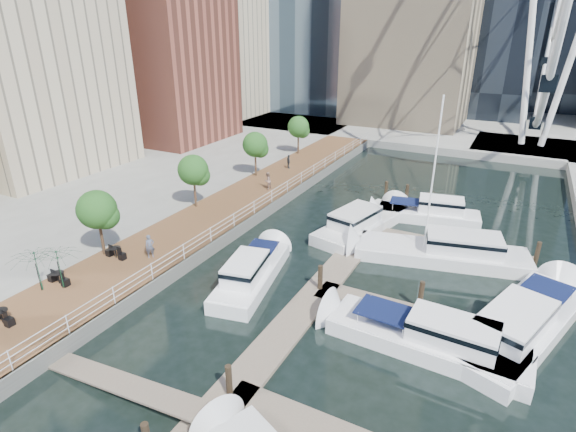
# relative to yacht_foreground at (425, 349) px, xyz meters

# --- Properties ---
(ground) EXTENTS (520.00, 520.00, 0.00)m
(ground) POSITION_rel_yacht_foreground_xyz_m (-10.06, -5.45, 0.00)
(ground) COLOR black
(ground) RESTS_ON ground
(boardwalk) EXTENTS (6.00, 60.00, 1.00)m
(boardwalk) POSITION_rel_yacht_foreground_xyz_m (-19.06, 9.55, 0.50)
(boardwalk) COLOR brown
(boardwalk) RESTS_ON ground
(seawall) EXTENTS (0.25, 60.00, 1.00)m
(seawall) POSITION_rel_yacht_foreground_xyz_m (-16.06, 9.55, 0.50)
(seawall) COLOR #595954
(seawall) RESTS_ON ground
(land_inland) EXTENTS (48.00, 90.00, 1.00)m
(land_inland) POSITION_rel_yacht_foreground_xyz_m (-46.06, 9.55, 0.50)
(land_inland) COLOR gray
(land_inland) RESTS_ON ground
(land_far) EXTENTS (200.00, 114.00, 1.00)m
(land_far) POSITION_rel_yacht_foreground_xyz_m (-10.06, 96.55, 0.50)
(land_far) COLOR gray
(land_far) RESTS_ON ground
(pier) EXTENTS (14.00, 12.00, 1.00)m
(pier) POSITION_rel_yacht_foreground_xyz_m (3.94, 46.55, 0.50)
(pier) COLOR gray
(pier) RESTS_ON ground
(railing) EXTENTS (0.10, 60.00, 1.05)m
(railing) POSITION_rel_yacht_foreground_xyz_m (-16.16, 9.55, 1.52)
(railing) COLOR white
(railing) RESTS_ON boardwalk
(floating_docks) EXTENTS (16.00, 34.00, 2.60)m
(floating_docks) POSITION_rel_yacht_foreground_xyz_m (-2.10, 4.53, 0.49)
(floating_docks) COLOR #6D6051
(floating_docks) RESTS_ON ground
(midrise_condos) EXTENTS (19.00, 67.00, 28.00)m
(midrise_condos) POSITION_rel_yacht_foreground_xyz_m (-43.63, 21.37, 13.42)
(midrise_condos) COLOR #BCAD8E
(midrise_condos) RESTS_ON ground
(street_trees) EXTENTS (2.60, 42.60, 4.60)m
(street_trees) POSITION_rel_yacht_foreground_xyz_m (-21.46, 8.55, 4.29)
(street_trees) COLOR #3F2B1C
(street_trees) RESTS_ON ground
(cafe_tables) EXTENTS (2.50, 13.70, 0.74)m
(cafe_tables) POSITION_rel_yacht_foreground_xyz_m (-20.46, -7.45, 1.37)
(cafe_tables) COLOR black
(cafe_tables) RESTS_ON ground
(yacht_foreground) EXTENTS (11.15, 3.46, 2.15)m
(yacht_foreground) POSITION_rel_yacht_foreground_xyz_m (0.00, 0.00, 0.00)
(yacht_foreground) COLOR white
(yacht_foreground) RESTS_ON ground
(pedestrian_near) EXTENTS (0.67, 0.71, 1.63)m
(pedestrian_near) POSITION_rel_yacht_foreground_xyz_m (-18.31, -0.31, 1.81)
(pedestrian_near) COLOR #4E5568
(pedestrian_near) RESTS_ON boardwalk
(pedestrian_mid) EXTENTS (0.71, 0.87, 1.67)m
(pedestrian_mid) POSITION_rel_yacht_foreground_xyz_m (-18.23, 15.39, 1.83)
(pedestrian_mid) COLOR gray
(pedestrian_mid) RESTS_ON boardwalk
(pedestrian_far) EXTENTS (0.90, 0.88, 1.52)m
(pedestrian_far) POSITION_rel_yacht_foreground_xyz_m (-19.61, 22.43, 1.76)
(pedestrian_far) COLOR #353C42
(pedestrian_far) RESTS_ON boardwalk
(moored_yachts) EXTENTS (21.76, 33.20, 11.50)m
(moored_yachts) POSITION_rel_yacht_foreground_xyz_m (-1.99, 8.34, 0.00)
(moored_yachts) COLOR silver
(moored_yachts) RESTS_ON ground
(cafe_seating) EXTENTS (4.09, 14.65, 2.64)m
(cafe_seating) POSITION_rel_yacht_foreground_xyz_m (-20.61, -8.72, 2.26)
(cafe_seating) COLOR #0E340F
(cafe_seating) RESTS_ON ground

